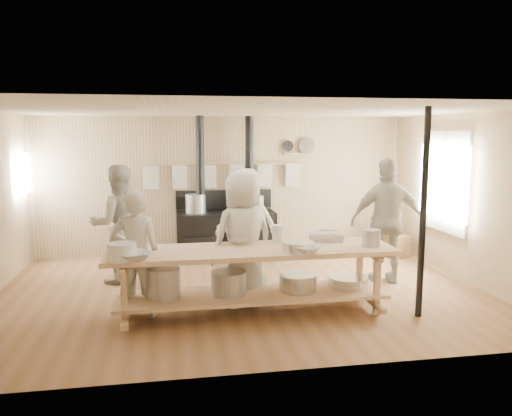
# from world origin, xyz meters

# --- Properties ---
(ground) EXTENTS (7.00, 7.00, 0.00)m
(ground) POSITION_xyz_m (0.00, 0.00, 0.00)
(ground) COLOR brown
(ground) RESTS_ON ground
(room_shell) EXTENTS (7.00, 7.00, 7.00)m
(room_shell) POSITION_xyz_m (0.00, 0.00, 1.62)
(room_shell) COLOR tan
(room_shell) RESTS_ON ground
(window_right) EXTENTS (0.09, 1.50, 1.65)m
(window_right) POSITION_xyz_m (3.47, 0.60, 1.50)
(window_right) COLOR beige
(window_right) RESTS_ON ground
(left_opening) EXTENTS (0.00, 0.90, 0.90)m
(left_opening) POSITION_xyz_m (-3.45, 2.00, 1.60)
(left_opening) COLOR white
(left_opening) RESTS_ON ground
(stove) EXTENTS (1.90, 0.75, 2.60)m
(stove) POSITION_xyz_m (-0.01, 2.12, 0.52)
(stove) COLOR black
(stove) RESTS_ON ground
(towel_rail) EXTENTS (3.00, 0.04, 0.47)m
(towel_rail) POSITION_xyz_m (0.00, 2.40, 1.56)
(towel_rail) COLOR tan
(towel_rail) RESTS_ON ground
(back_wall_shelf) EXTENTS (0.63, 0.14, 0.32)m
(back_wall_shelf) POSITION_xyz_m (1.46, 2.43, 2.00)
(back_wall_shelf) COLOR tan
(back_wall_shelf) RESTS_ON ground
(prep_table) EXTENTS (3.60, 0.90, 0.85)m
(prep_table) POSITION_xyz_m (-0.01, -0.90, 0.52)
(prep_table) COLOR tan
(prep_table) RESTS_ON ground
(support_post) EXTENTS (0.08, 0.08, 2.60)m
(support_post) POSITION_xyz_m (2.05, -1.35, 1.30)
(support_post) COLOR black
(support_post) RESTS_ON ground
(cook_far_left) EXTENTS (0.61, 0.42, 1.61)m
(cook_far_left) POSITION_xyz_m (-1.43, -0.79, 0.80)
(cook_far_left) COLOR beige
(cook_far_left) RESTS_ON ground
(cook_left) EXTENTS (1.03, 0.89, 1.82)m
(cook_left) POSITION_xyz_m (-1.79, 0.83, 0.91)
(cook_left) COLOR beige
(cook_left) RESTS_ON ground
(cook_center) EXTENTS (1.03, 0.85, 1.81)m
(cook_center) POSITION_xyz_m (-0.06, -0.52, 0.91)
(cook_center) COLOR beige
(cook_center) RESTS_ON ground
(cook_right) EXTENTS (1.18, 0.61, 1.92)m
(cook_right) POSITION_xyz_m (2.26, 0.10, 0.96)
(cook_right) COLOR beige
(cook_right) RESTS_ON ground
(cook_by_window) EXTENTS (1.26, 1.02, 1.70)m
(cook_by_window) POSITION_xyz_m (0.27, 1.33, 0.85)
(cook_by_window) COLOR beige
(cook_by_window) RESTS_ON ground
(chair) EXTENTS (0.43, 0.43, 0.82)m
(chair) POSITION_xyz_m (3.15, 1.62, 0.24)
(chair) COLOR brown
(chair) RESTS_ON ground
(bowl_white_a) EXTENTS (0.47, 0.47, 0.09)m
(bowl_white_a) POSITION_xyz_m (-1.42, -1.23, 0.90)
(bowl_white_a) COLOR white
(bowl_white_a) RESTS_ON prep_table
(bowl_steel_a) EXTENTS (0.45, 0.45, 0.11)m
(bowl_steel_a) POSITION_xyz_m (-0.11, -0.57, 0.90)
(bowl_steel_a) COLOR silver
(bowl_steel_a) RESTS_ON prep_table
(bowl_white_b) EXTENTS (0.53, 0.53, 0.09)m
(bowl_white_b) POSITION_xyz_m (0.60, -1.23, 0.90)
(bowl_white_b) COLOR white
(bowl_white_b) RESTS_ON prep_table
(bowl_steel_b) EXTENTS (0.49, 0.49, 0.11)m
(bowl_steel_b) POSITION_xyz_m (1.08, -0.57, 0.91)
(bowl_steel_b) COLOR silver
(bowl_steel_b) RESTS_ON prep_table
(roasting_pan) EXTENTS (0.49, 0.38, 0.10)m
(roasting_pan) POSITION_xyz_m (1.07, -0.57, 0.90)
(roasting_pan) COLOR #B2B2B7
(roasting_pan) RESTS_ON prep_table
(mixing_bowl_large) EXTENTS (0.49, 0.49, 0.12)m
(mixing_bowl_large) POSITION_xyz_m (0.52, -1.16, 0.91)
(mixing_bowl_large) COLOR silver
(mixing_bowl_large) RESTS_ON prep_table
(bucket_galv) EXTENTS (0.24, 0.24, 0.21)m
(bucket_galv) POSITION_xyz_m (1.53, -1.01, 0.96)
(bucket_galv) COLOR gray
(bucket_galv) RESTS_ON prep_table
(deep_bowl_enamel) EXTENTS (0.37, 0.37, 0.20)m
(deep_bowl_enamel) POSITION_xyz_m (-1.55, -1.23, 0.95)
(deep_bowl_enamel) COLOR white
(deep_bowl_enamel) RESTS_ON prep_table
(pitcher) EXTENTS (0.16, 0.16, 0.23)m
(pitcher) POSITION_xyz_m (0.40, -0.57, 0.96)
(pitcher) COLOR white
(pitcher) RESTS_ON prep_table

